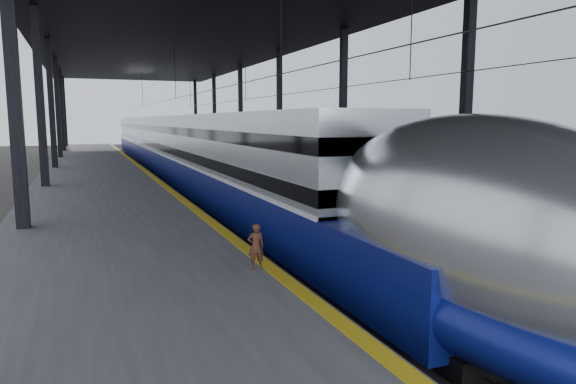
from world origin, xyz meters
TOP-DOWN VIEW (x-y plane):
  - ground at (0.00, 0.00)m, footprint 160.00×160.00m
  - platform at (-3.50, 20.00)m, footprint 6.00×80.00m
  - yellow_strip at (-0.70, 20.00)m, footprint 0.30×80.00m
  - rails at (4.50, 20.00)m, footprint 6.52×80.00m
  - canopy at (1.90, 20.00)m, footprint 18.00×75.00m
  - tgv_train at (2.00, 23.52)m, footprint 2.98×65.20m
  - second_train at (7.00, 31.89)m, footprint 2.73×56.05m
  - child at (-0.99, -1.29)m, footprint 0.36×0.26m

SIDE VIEW (x-z plane):
  - ground at x=0.00m, z-range 0.00..0.00m
  - rails at x=4.50m, z-range 0.00..0.16m
  - platform at x=-3.50m, z-range 0.00..1.00m
  - yellow_strip at x=-0.70m, z-range 1.00..1.01m
  - child at x=-0.99m, z-range 1.00..1.94m
  - second_train at x=7.00m, z-range 0.02..3.78m
  - tgv_train at x=2.00m, z-range -0.14..4.13m
  - canopy at x=1.90m, z-range 4.38..13.85m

